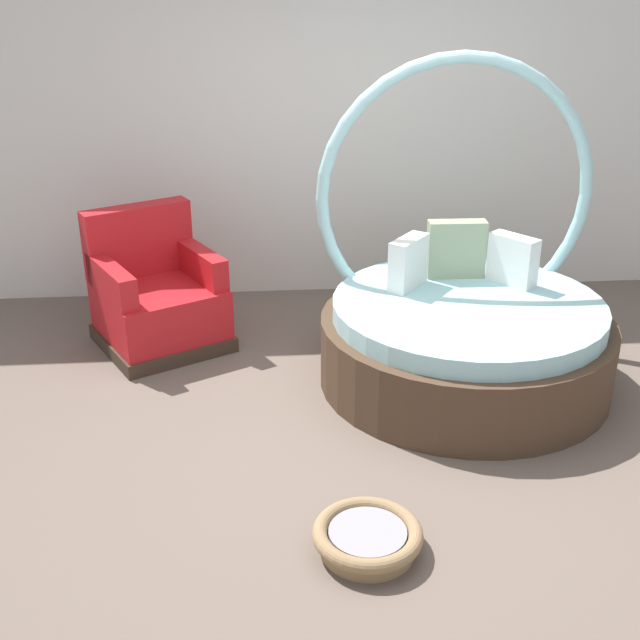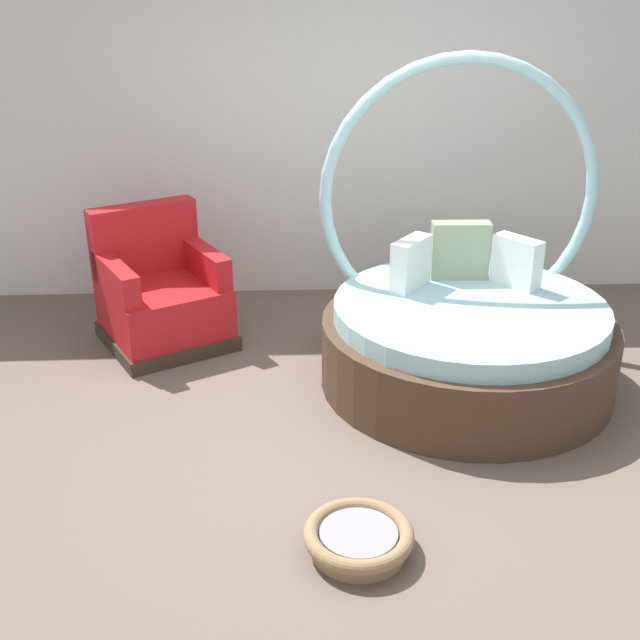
# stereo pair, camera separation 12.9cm
# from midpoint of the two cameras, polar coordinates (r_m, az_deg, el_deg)

# --- Properties ---
(ground_plane) EXTENTS (8.00, 8.00, 0.02)m
(ground_plane) POSITION_cam_midpoint_polar(r_m,az_deg,el_deg) (4.61, 2.21, -8.59)
(ground_plane) COLOR #66564C
(back_wall) EXTENTS (8.00, 0.12, 2.83)m
(back_wall) POSITION_cam_midpoint_polar(r_m,az_deg,el_deg) (6.33, -0.11, 14.41)
(back_wall) COLOR silver
(back_wall) RESTS_ON ground_plane
(round_daybed) EXTENTS (1.84, 1.84, 2.00)m
(round_daybed) POSITION_cam_midpoint_polar(r_m,az_deg,el_deg) (5.17, 9.49, -0.18)
(round_daybed) COLOR #473323
(round_daybed) RESTS_ON ground_plane
(red_armchair) EXTENTS (1.08, 1.08, 0.94)m
(red_armchair) POSITION_cam_midpoint_polar(r_m,az_deg,el_deg) (5.72, -12.20, 1.48)
(red_armchair) COLOR #38281E
(red_armchair) RESTS_ON ground_plane
(pet_basket) EXTENTS (0.51, 0.51, 0.13)m
(pet_basket) POSITION_cam_midpoint_polar(r_m,az_deg,el_deg) (3.80, 2.40, -15.22)
(pet_basket) COLOR #8E704C
(pet_basket) RESTS_ON ground_plane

